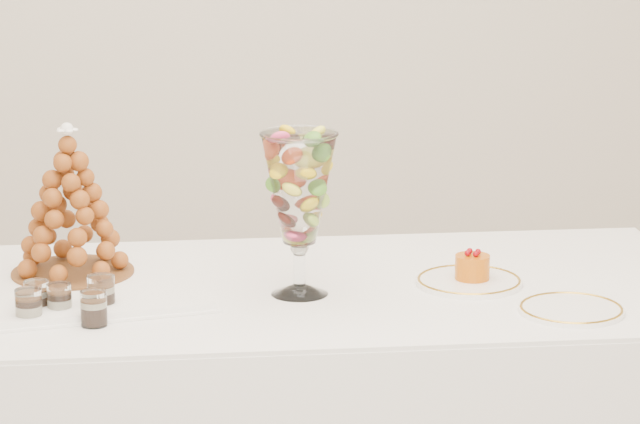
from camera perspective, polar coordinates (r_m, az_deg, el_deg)
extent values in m
cube|color=white|center=(3.28, -3.26, -2.99)|extent=(2.06, 0.86, 0.01)
cube|color=white|center=(3.28, -9.73, -2.92)|extent=(0.64, 0.53, 0.02)
cylinder|color=white|center=(3.24, -0.78, -2.93)|extent=(0.12, 0.12, 0.02)
cylinder|color=white|center=(3.22, -0.78, -2.04)|extent=(0.03, 0.03, 0.08)
sphere|color=white|center=(3.21, -0.78, -1.32)|extent=(0.04, 0.04, 0.04)
cylinder|color=white|center=(3.32, 5.63, -2.63)|extent=(0.23, 0.23, 0.01)
cylinder|color=white|center=(3.16, 9.44, -3.66)|extent=(0.22, 0.22, 0.01)
cylinder|color=white|center=(3.15, -10.62, -3.18)|extent=(0.06, 0.06, 0.07)
cylinder|color=white|center=(3.13, -9.78, -3.29)|extent=(0.06, 0.06, 0.07)
cylinder|color=white|center=(3.14, -8.24, -3.06)|extent=(0.07, 0.07, 0.08)
cylinder|color=white|center=(3.09, -10.91, -3.52)|extent=(0.06, 0.06, 0.07)
cylinder|color=white|center=(3.06, -8.52, -3.61)|extent=(0.07, 0.07, 0.07)
cylinder|color=brown|center=(3.36, -9.29, -2.24)|extent=(0.27, 0.27, 0.01)
cone|color=#8E4415|center=(3.32, -9.40, 0.46)|extent=(0.24, 0.24, 0.32)
sphere|color=white|center=(3.29, -9.51, 3.04)|extent=(0.03, 0.03, 0.03)
cylinder|color=#C35909|center=(3.32, 5.76, -2.08)|extent=(0.08, 0.08, 0.05)
sphere|color=maroon|center=(3.31, 5.97, -1.50)|extent=(0.01, 0.01, 0.01)
sphere|color=maroon|center=(3.32, 5.66, -1.47)|extent=(0.01, 0.01, 0.01)
sphere|color=maroon|center=(3.30, 5.57, -1.55)|extent=(0.01, 0.01, 0.01)
sphere|color=maroon|center=(3.30, 5.89, -1.58)|extent=(0.01, 0.01, 0.01)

